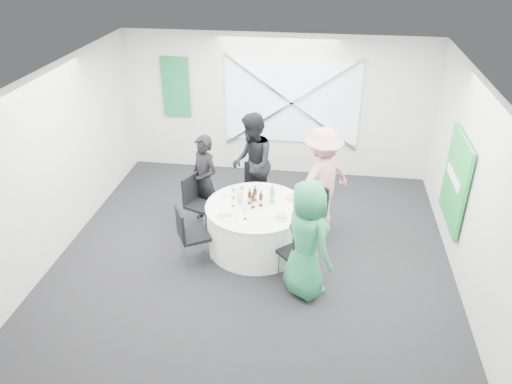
# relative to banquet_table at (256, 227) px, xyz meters

# --- Properties ---
(floor) EXTENTS (6.00, 6.00, 0.00)m
(floor) POSITION_rel_banquet_table_xyz_m (0.00, -0.20, -0.38)
(floor) COLOR black
(floor) RESTS_ON ground
(ceiling) EXTENTS (6.00, 6.00, 0.00)m
(ceiling) POSITION_rel_banquet_table_xyz_m (0.00, -0.20, 2.42)
(ceiling) COLOR white
(ceiling) RESTS_ON wall_back
(wall_back) EXTENTS (6.00, 0.00, 6.00)m
(wall_back) POSITION_rel_banquet_table_xyz_m (0.00, 2.80, 1.02)
(wall_back) COLOR silver
(wall_back) RESTS_ON floor
(wall_front) EXTENTS (6.00, 0.00, 6.00)m
(wall_front) POSITION_rel_banquet_table_xyz_m (0.00, -3.20, 1.02)
(wall_front) COLOR silver
(wall_front) RESTS_ON floor
(wall_left) EXTENTS (0.00, 6.00, 6.00)m
(wall_left) POSITION_rel_banquet_table_xyz_m (-3.00, -0.20, 1.02)
(wall_left) COLOR silver
(wall_left) RESTS_ON floor
(wall_right) EXTENTS (0.00, 6.00, 6.00)m
(wall_right) POSITION_rel_banquet_table_xyz_m (3.00, -0.20, 1.02)
(wall_right) COLOR silver
(wall_right) RESTS_ON floor
(window_panel) EXTENTS (2.60, 0.03, 1.60)m
(window_panel) POSITION_rel_banquet_table_xyz_m (0.30, 2.76, 1.12)
(window_panel) COLOR silver
(window_panel) RESTS_ON wall_back
(window_brace_a) EXTENTS (2.63, 0.05, 1.84)m
(window_brace_a) POSITION_rel_banquet_table_xyz_m (0.30, 2.72, 1.12)
(window_brace_a) COLOR silver
(window_brace_a) RESTS_ON window_panel
(window_brace_b) EXTENTS (2.63, 0.05, 1.84)m
(window_brace_b) POSITION_rel_banquet_table_xyz_m (0.30, 2.72, 1.12)
(window_brace_b) COLOR silver
(window_brace_b) RESTS_ON window_panel
(green_banner) EXTENTS (0.55, 0.04, 1.20)m
(green_banner) POSITION_rel_banquet_table_xyz_m (-2.00, 2.75, 1.32)
(green_banner) COLOR #125D32
(green_banner) RESTS_ON wall_back
(green_sign) EXTENTS (0.05, 1.20, 1.40)m
(green_sign) POSITION_rel_banquet_table_xyz_m (2.94, 0.40, 0.82)
(green_sign) COLOR green
(green_sign) RESTS_ON wall_right
(banquet_table) EXTENTS (1.56, 1.56, 0.76)m
(banquet_table) POSITION_rel_banquet_table_xyz_m (0.00, 0.00, 0.00)
(banquet_table) COLOR white
(banquet_table) RESTS_ON floor
(chair_back) EXTENTS (0.46, 0.47, 0.89)m
(chair_back) POSITION_rel_banquet_table_xyz_m (-0.18, 1.17, 0.14)
(chair_back) COLOR black
(chair_back) RESTS_ON floor
(chair_back_left) EXTENTS (0.56, 0.56, 0.95)m
(chair_back_left) POSITION_rel_banquet_table_xyz_m (-1.06, 0.43, 0.17)
(chair_back_left) COLOR black
(chair_back_left) RESTS_ON floor
(chair_back_right) EXTENTS (0.53, 0.53, 0.84)m
(chair_back_right) POSITION_rel_banquet_table_xyz_m (0.90, 0.60, 0.11)
(chair_back_right) COLOR black
(chair_back_right) RESTS_ON floor
(chair_front_right) EXTENTS (0.57, 0.58, 0.90)m
(chair_front_right) POSITION_rel_banquet_table_xyz_m (0.72, -0.76, 0.14)
(chair_front_right) COLOR black
(chair_front_right) RESTS_ON floor
(chair_front_left) EXTENTS (0.58, 0.58, 0.93)m
(chair_front_left) POSITION_rel_banquet_table_xyz_m (-0.94, -0.53, 0.16)
(chair_front_left) COLOR black
(chair_front_left) RESTS_ON floor
(person_man_back_left) EXTENTS (0.68, 0.63, 1.56)m
(person_man_back_left) POSITION_rel_banquet_table_xyz_m (-0.97, 0.68, 0.40)
(person_man_back_left) COLOR black
(person_man_back_left) RESTS_ON floor
(person_man_back) EXTENTS (0.64, 0.95, 1.79)m
(person_man_back) POSITION_rel_banquet_table_xyz_m (-0.24, 1.18, 0.52)
(person_man_back) COLOR black
(person_man_back) RESTS_ON floor
(person_woman_pink) EXTENTS (1.22, 1.14, 1.77)m
(person_woman_pink) POSITION_rel_banquet_table_xyz_m (0.97, 0.80, 0.50)
(person_woman_pink) COLOR pink
(person_woman_pink) RESTS_ON floor
(person_woman_green) EXTENTS (0.97, 1.00, 1.73)m
(person_woman_green) POSITION_rel_banquet_table_xyz_m (0.83, -0.96, 0.48)
(person_woman_green) COLOR #217B4B
(person_woman_green) RESTS_ON floor
(plate_back) EXTENTS (0.25, 0.25, 0.01)m
(plate_back) POSITION_rel_banquet_table_xyz_m (-0.07, 0.53, 0.39)
(plate_back) COLOR silver
(plate_back) RESTS_ON banquet_table
(plate_back_left) EXTENTS (0.28, 0.28, 0.01)m
(plate_back_left) POSITION_rel_banquet_table_xyz_m (-0.45, 0.37, 0.39)
(plate_back_left) COLOR silver
(plate_back_left) RESTS_ON banquet_table
(plate_back_right) EXTENTS (0.27, 0.27, 0.04)m
(plate_back_right) POSITION_rel_banquet_table_xyz_m (0.52, 0.29, 0.40)
(plate_back_right) COLOR silver
(plate_back_right) RESTS_ON banquet_table
(plate_front_right) EXTENTS (0.25, 0.25, 0.04)m
(plate_front_right) POSITION_rel_banquet_table_xyz_m (0.41, -0.28, 0.40)
(plate_front_right) COLOR silver
(plate_front_right) RESTS_ON banquet_table
(plate_front_left) EXTENTS (0.27, 0.27, 0.01)m
(plate_front_left) POSITION_rel_banquet_table_xyz_m (-0.36, -0.41, 0.39)
(plate_front_left) COLOR silver
(plate_front_left) RESTS_ON banquet_table
(napkin) EXTENTS (0.21, 0.17, 0.05)m
(napkin) POSITION_rel_banquet_table_xyz_m (-0.42, -0.35, 0.42)
(napkin) COLOR white
(napkin) RESTS_ON plate_front_left
(beer_bottle_a) EXTENTS (0.06, 0.06, 0.25)m
(beer_bottle_a) POSITION_rel_banquet_table_xyz_m (-0.11, 0.05, 0.47)
(beer_bottle_a) COLOR #331D09
(beer_bottle_a) RESTS_ON banquet_table
(beer_bottle_b) EXTENTS (0.06, 0.06, 0.25)m
(beer_bottle_b) POSITION_rel_banquet_table_xyz_m (-0.04, 0.16, 0.48)
(beer_bottle_b) COLOR #331D09
(beer_bottle_b) RESTS_ON banquet_table
(beer_bottle_c) EXTENTS (0.06, 0.06, 0.26)m
(beer_bottle_c) POSITION_rel_banquet_table_xyz_m (0.07, 0.01, 0.48)
(beer_bottle_c) COLOR #331D09
(beer_bottle_c) RESTS_ON banquet_table
(beer_bottle_d) EXTENTS (0.06, 0.06, 0.27)m
(beer_bottle_d) POSITION_rel_banquet_table_xyz_m (-0.04, -0.07, 0.48)
(beer_bottle_d) COLOR #331D09
(beer_bottle_d) RESTS_ON banquet_table
(green_water_bottle) EXTENTS (0.08, 0.08, 0.30)m
(green_water_bottle) POSITION_rel_banquet_table_xyz_m (0.23, 0.13, 0.50)
(green_water_bottle) COLOR #3FA356
(green_water_bottle) RESTS_ON banquet_table
(clear_water_bottle) EXTENTS (0.08, 0.08, 0.31)m
(clear_water_bottle) POSITION_rel_banquet_table_xyz_m (-0.25, -0.02, 0.50)
(clear_water_bottle) COLOR white
(clear_water_bottle) RESTS_ON banquet_table
(wine_glass_a) EXTENTS (0.07, 0.07, 0.17)m
(wine_glass_a) POSITION_rel_banquet_table_xyz_m (-0.10, -0.40, 0.50)
(wine_glass_a) COLOR white
(wine_glass_a) RESTS_ON banquet_table
(wine_glass_b) EXTENTS (0.07, 0.07, 0.17)m
(wine_glass_b) POSITION_rel_banquet_table_xyz_m (-0.34, -0.06, 0.50)
(wine_glass_b) COLOR white
(wine_glass_b) RESTS_ON banquet_table
(wine_glass_c) EXTENTS (0.07, 0.07, 0.17)m
(wine_glass_c) POSITION_rel_banquet_table_xyz_m (-0.26, 0.27, 0.50)
(wine_glass_c) COLOR white
(wine_glass_c) RESTS_ON banquet_table
(wine_glass_d) EXTENTS (0.07, 0.07, 0.17)m
(wine_glass_d) POSITION_rel_banquet_table_xyz_m (-0.38, 0.19, 0.50)
(wine_glass_d) COLOR white
(wine_glass_d) RESTS_ON banquet_table
(fork_a) EXTENTS (0.15, 0.03, 0.01)m
(fork_a) POSITION_rel_banquet_table_xyz_m (0.12, 0.56, 0.38)
(fork_a) COLOR silver
(fork_a) RESTS_ON banquet_table
(knife_a) EXTENTS (0.15, 0.02, 0.01)m
(knife_a) POSITION_rel_banquet_table_xyz_m (-0.16, 0.55, 0.38)
(knife_a) COLOR silver
(knife_a) RESTS_ON banquet_table
(fork_b) EXTENTS (0.10, 0.13, 0.01)m
(fork_b) POSITION_rel_banquet_table_xyz_m (0.55, 0.18, 0.38)
(fork_b) COLOR silver
(fork_b) RESTS_ON banquet_table
(knife_b) EXTENTS (0.09, 0.14, 0.01)m
(knife_b) POSITION_rel_banquet_table_xyz_m (0.38, 0.43, 0.38)
(knife_b) COLOR silver
(knife_b) RESTS_ON banquet_table
(fork_c) EXTENTS (0.08, 0.14, 0.01)m
(fork_c) POSITION_rel_banquet_table_xyz_m (-0.41, 0.40, 0.38)
(fork_c) COLOR silver
(fork_c) RESTS_ON banquet_table
(knife_c) EXTENTS (0.09, 0.14, 0.01)m
(knife_c) POSITION_rel_banquet_table_xyz_m (-0.56, 0.15, 0.38)
(knife_c) COLOR silver
(knife_c) RESTS_ON banquet_table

